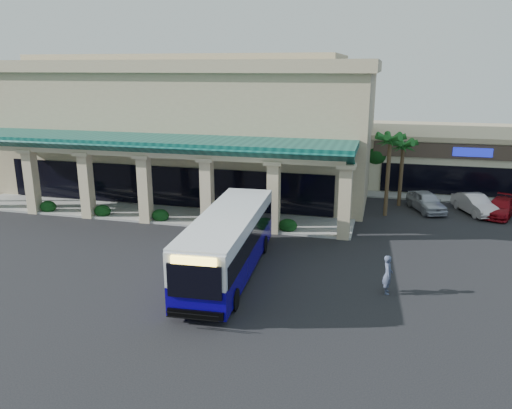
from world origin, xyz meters
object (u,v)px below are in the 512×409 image
(pedestrian, at_px, (388,274))
(car_white, at_px, (475,204))
(car_silver, at_px, (426,201))
(car_red, at_px, (501,207))
(transit_bus, at_px, (228,244))

(pedestrian, bearing_deg, car_white, -25.92)
(pedestrian, height_order, car_silver, pedestrian)
(car_silver, distance_m, car_red, 5.10)
(pedestrian, xyz_separation_m, car_white, (6.11, 15.41, -0.24))
(car_silver, bearing_deg, pedestrian, -120.74)
(car_white, bearing_deg, pedestrian, -134.01)
(pedestrian, bearing_deg, car_red, -31.55)
(car_red, bearing_deg, car_white, -163.23)
(pedestrian, xyz_separation_m, car_red, (7.83, 15.19, -0.30))
(transit_bus, xyz_separation_m, car_silver, (10.69, 14.98, -0.90))
(transit_bus, bearing_deg, car_silver, 51.20)
(car_silver, relative_size, car_white, 1.00)
(car_silver, relative_size, car_red, 0.97)
(car_white, bearing_deg, transit_bus, -155.31)
(transit_bus, distance_m, pedestrian, 8.00)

